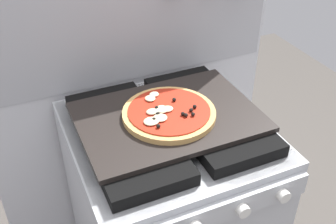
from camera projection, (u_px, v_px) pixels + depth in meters
kitchen_backsplash at (133, 96)px, 1.56m from camera, size 1.10×0.09×1.55m
stove at (168, 218)px, 1.50m from camera, size 0.60×0.64×0.90m
baking_tray at (168, 117)px, 1.24m from camera, size 0.54×0.38×0.02m
pizza_left at (168, 113)px, 1.22m from camera, size 0.28×0.28×0.03m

